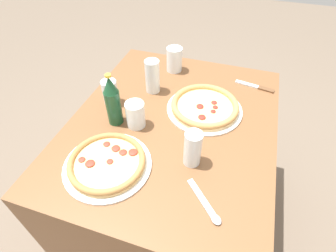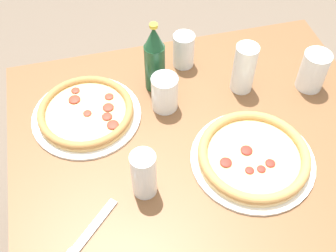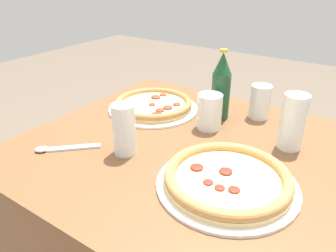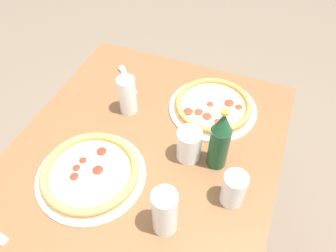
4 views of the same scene
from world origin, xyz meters
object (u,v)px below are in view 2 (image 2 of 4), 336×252
at_px(pizza_pepperoni, 86,112).
at_px(beer_bottle, 155,59).
at_px(glass_water, 313,72).
at_px(glass_mango_juice, 144,175).
at_px(glass_red_wine, 165,93).
at_px(pizza_veggie, 253,156).
at_px(spoon, 86,236).
at_px(glass_orange_juice, 184,51).
at_px(glass_lemonade, 244,70).

relative_size(pizza_pepperoni, beer_bottle, 1.36).
height_order(glass_water, glass_mango_juice, glass_mango_juice).
bearing_deg(glass_red_wine, pizza_veggie, 125.81).
height_order(beer_bottle, spoon, beer_bottle).
relative_size(glass_water, glass_orange_juice, 1.10).
relative_size(glass_water, beer_bottle, 0.54).
bearing_deg(glass_water, beer_bottle, -14.14).
height_order(glass_lemonade, spoon, glass_lemonade).
bearing_deg(pizza_pepperoni, pizza_veggie, 147.19).
bearing_deg(spoon, glass_orange_juice, -126.10).
bearing_deg(glass_water, glass_red_wine, -3.35).
height_order(glass_water, glass_orange_juice, glass_water).
bearing_deg(glass_water, glass_lemonade, -12.06).
distance_m(pizza_veggie, glass_red_wine, 0.30).
height_order(glass_mango_juice, glass_lemonade, glass_lemonade).
distance_m(glass_water, glass_orange_juice, 0.39).
bearing_deg(pizza_veggie, glass_red_wine, -54.19).
height_order(pizza_pepperoni, glass_lemonade, glass_lemonade).
relative_size(glass_red_wine, beer_bottle, 0.48).
relative_size(pizza_veggie, spoon, 2.28).
xyz_separation_m(glass_water, spoon, (0.72, 0.33, -0.05)).
xyz_separation_m(pizza_pepperoni, glass_orange_juice, (-0.33, -0.15, 0.04)).
bearing_deg(pizza_pepperoni, glass_red_wine, 176.29).
xyz_separation_m(pizza_veggie, glass_mango_juice, (0.29, 0.02, 0.05)).
relative_size(glass_orange_juice, spoon, 0.78).
bearing_deg(beer_bottle, glass_orange_juice, -145.47).
distance_m(pizza_veggie, spoon, 0.46).
height_order(glass_water, beer_bottle, beer_bottle).
xyz_separation_m(pizza_veggie, glass_orange_juice, (0.08, -0.41, 0.03)).
bearing_deg(spoon, glass_lemonade, -144.42).
bearing_deg(glass_lemonade, spoon, 35.58).
xyz_separation_m(glass_mango_juice, spoon, (0.16, 0.09, -0.06)).
height_order(glass_mango_juice, spoon, glass_mango_juice).
xyz_separation_m(glass_red_wine, glass_orange_juice, (-0.10, -0.16, 0.00)).
relative_size(pizza_veggie, pizza_pepperoni, 1.05).
bearing_deg(glass_water, glass_mango_juice, 22.83).
bearing_deg(glass_orange_juice, pizza_pepperoni, 24.34).
distance_m(pizza_pepperoni, glass_orange_juice, 0.36).
distance_m(pizza_veggie, glass_lemonade, 0.28).
xyz_separation_m(glass_lemonade, beer_bottle, (0.25, -0.07, 0.04)).
relative_size(glass_mango_juice, spoon, 0.98).
height_order(pizza_pepperoni, spoon, pizza_pepperoni).
bearing_deg(glass_water, pizza_pepperoni, -3.47).
height_order(pizza_pepperoni, beer_bottle, beer_bottle).
relative_size(pizza_pepperoni, glass_orange_juice, 2.78).
bearing_deg(pizza_veggie, glass_mango_juice, 3.25).
bearing_deg(beer_bottle, pizza_pepperoni, 18.53).
height_order(glass_mango_juice, beer_bottle, beer_bottle).
bearing_deg(glass_lemonade, glass_red_wine, 4.06).
bearing_deg(glass_red_wine, glass_mango_juice, 66.16).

